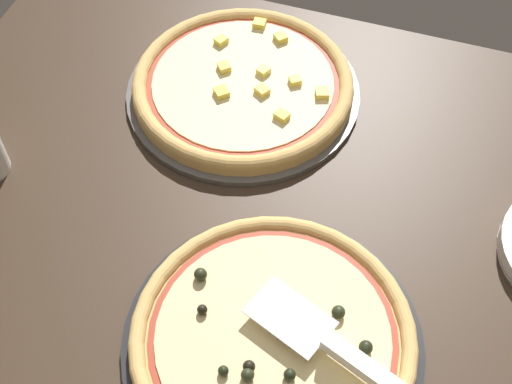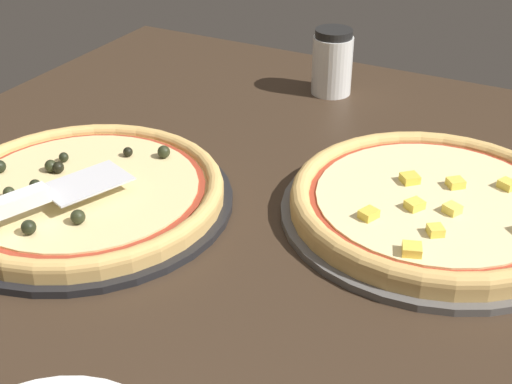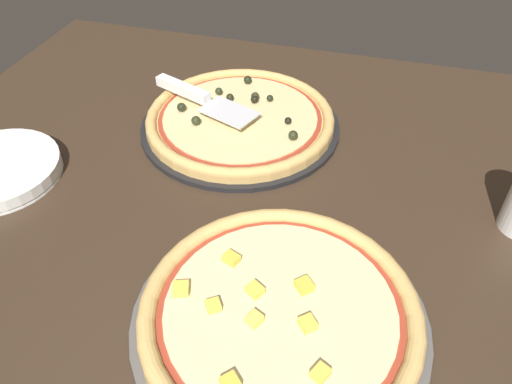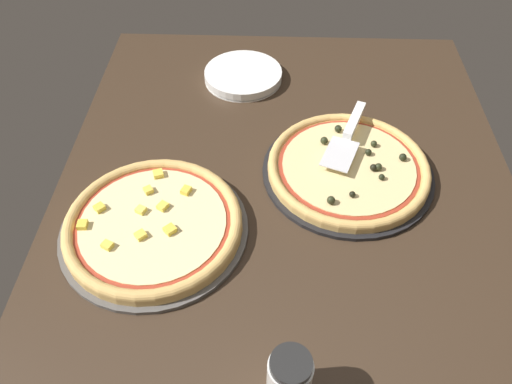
# 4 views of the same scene
# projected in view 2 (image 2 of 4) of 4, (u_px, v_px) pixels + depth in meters

# --- Properties ---
(ground_plane) EXTENTS (1.30, 1.07, 0.04)m
(ground_plane) POSITION_uv_depth(u_px,v_px,m) (190.00, 230.00, 0.95)
(ground_plane) COLOR #38281C
(pizza_pan_front) EXTENTS (0.40, 0.40, 0.01)m
(pizza_pan_front) POSITION_uv_depth(u_px,v_px,m) (85.00, 202.00, 0.97)
(pizza_pan_front) COLOR black
(pizza_pan_front) RESTS_ON ground_plane
(pizza_front) EXTENTS (0.38, 0.38, 0.04)m
(pizza_front) POSITION_uv_depth(u_px,v_px,m) (83.00, 191.00, 0.96)
(pizza_front) COLOR #DBAD60
(pizza_front) RESTS_ON pizza_pan_front
(pizza_pan_back) EXTENTS (0.40, 0.40, 0.01)m
(pizza_pan_back) POSITION_uv_depth(u_px,v_px,m) (432.00, 214.00, 0.94)
(pizza_pan_back) COLOR #565451
(pizza_pan_back) RESTS_ON ground_plane
(pizza_back) EXTENTS (0.38, 0.38, 0.03)m
(pizza_back) POSITION_uv_depth(u_px,v_px,m) (434.00, 202.00, 0.93)
(pizza_back) COLOR #DBAD60
(pizza_back) RESTS_ON pizza_pan_back
(serving_spatula) EXTENTS (0.24, 0.13, 0.02)m
(serving_spatula) POSITION_uv_depth(u_px,v_px,m) (18.00, 203.00, 0.87)
(serving_spatula) COLOR silver
(serving_spatula) RESTS_ON pizza_front
(parmesan_shaker) EXTENTS (0.07, 0.07, 0.12)m
(parmesan_shaker) POSITION_uv_depth(u_px,v_px,m) (331.00, 62.00, 1.28)
(parmesan_shaker) COLOR white
(parmesan_shaker) RESTS_ON ground_plane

